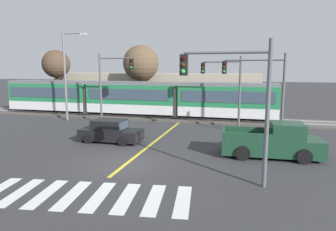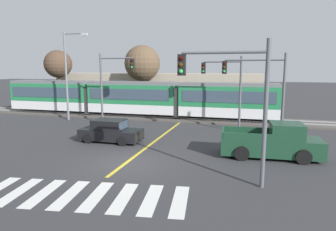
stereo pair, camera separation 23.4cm
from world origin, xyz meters
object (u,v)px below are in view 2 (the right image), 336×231
at_px(light_rail_tram, 134,97).
at_px(traffic_light_far_left, 112,78).
at_px(pickup_truck, 273,143).
at_px(street_lamp_west, 68,70).
at_px(traffic_light_near_right, 235,92).
at_px(traffic_light_mid_right, 262,83).
at_px(bare_tree_far_west, 58,64).
at_px(traffic_light_far_right, 227,82).
at_px(sedan_crossing, 111,131).
at_px(bare_tree_west, 142,63).

relative_size(light_rail_tram, traffic_light_far_left, 4.50).
xyz_separation_m(light_rail_tram, pickup_truck, (12.80, -10.95, -1.20)).
height_order(traffic_light_far_left, street_lamp_west, street_lamp_west).
bearing_deg(traffic_light_near_right, traffic_light_mid_right, 81.72).
distance_m(traffic_light_far_left, traffic_light_near_right, 16.02).
distance_m(traffic_light_near_right, bare_tree_far_west, 30.60).
bearing_deg(traffic_light_far_right, traffic_light_near_right, -83.88).
distance_m(sedan_crossing, bare_tree_far_west, 21.16).
distance_m(pickup_truck, traffic_light_far_right, 8.57).
xyz_separation_m(traffic_light_far_right, traffic_light_mid_right, (2.59, -3.04, 0.10)).
height_order(light_rail_tram, pickup_truck, light_rail_tram).
bearing_deg(light_rail_tram, bare_tree_west, 101.68).
xyz_separation_m(sedan_crossing, bare_tree_west, (-3.62, 16.00, 4.80)).
bearing_deg(light_rail_tram, pickup_truck, -40.53).
height_order(pickup_truck, bare_tree_far_west, bare_tree_far_west).
xyz_separation_m(light_rail_tram, traffic_light_mid_right, (12.17, -6.65, 1.93)).
height_order(sedan_crossing, street_lamp_west, street_lamp_west).
xyz_separation_m(traffic_light_near_right, street_lamp_west, (-16.08, 12.30, 0.75)).
height_order(pickup_truck, bare_tree_west, bare_tree_west).
distance_m(sedan_crossing, pickup_truck, 10.44).
distance_m(pickup_truck, traffic_light_mid_right, 5.36).
xyz_separation_m(traffic_light_near_right, bare_tree_far_west, (-22.87, 20.28, 1.41)).
bearing_deg(street_lamp_west, pickup_truck, -23.00).
bearing_deg(pickup_truck, traffic_light_far_right, 113.71).
xyz_separation_m(sedan_crossing, pickup_truck, (10.41, -0.87, 0.14)).
bearing_deg(street_lamp_west, light_rail_tram, 32.32).
height_order(traffic_light_far_right, traffic_light_near_right, traffic_light_near_right).
xyz_separation_m(traffic_light_mid_right, street_lamp_west, (-17.39, 3.35, 0.79)).
bearing_deg(traffic_light_near_right, sedan_crossing, 146.89).
bearing_deg(traffic_light_near_right, traffic_light_far_right, 96.12).
height_order(traffic_light_mid_right, bare_tree_far_west, bare_tree_far_west).
relative_size(light_rail_tram, traffic_light_mid_right, 4.68).
xyz_separation_m(traffic_light_far_right, street_lamp_west, (-14.80, 0.31, 0.89)).
bearing_deg(traffic_light_far_right, bare_tree_far_west, 158.98).
relative_size(traffic_light_far_left, traffic_light_mid_right, 1.04).
xyz_separation_m(traffic_light_near_right, traffic_light_mid_right, (1.30, 8.95, -0.04)).
bearing_deg(traffic_light_near_right, street_lamp_west, 142.59).
xyz_separation_m(traffic_light_far_left, bare_tree_far_west, (-11.68, 8.82, 1.34)).
xyz_separation_m(sedan_crossing, bare_tree_far_west, (-14.41, 14.76, 4.72)).
height_order(light_rail_tram, traffic_light_far_left, traffic_light_far_left).
bearing_deg(sedan_crossing, light_rail_tram, 103.39).
bearing_deg(light_rail_tram, traffic_light_far_left, -94.49).
xyz_separation_m(pickup_truck, bare_tree_far_west, (-24.81, 15.63, 4.58)).
height_order(street_lamp_west, bare_tree_far_west, street_lamp_west).
bearing_deg(pickup_truck, traffic_light_near_right, -112.60).
bearing_deg(bare_tree_far_west, sedan_crossing, -45.69).
bearing_deg(traffic_light_near_right, pickup_truck, 67.40).
bearing_deg(traffic_light_far_left, street_lamp_west, 170.29).
distance_m(light_rail_tram, traffic_light_near_right, 19.11).
relative_size(pickup_truck, traffic_light_far_right, 0.93).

